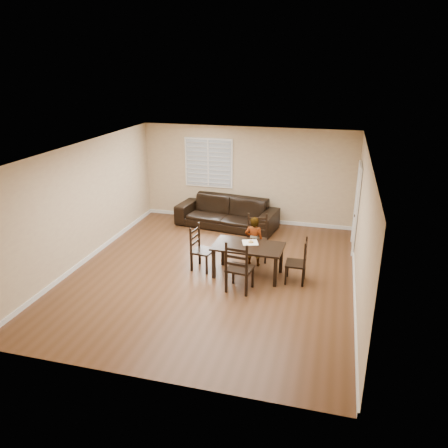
{
  "coord_description": "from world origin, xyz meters",
  "views": [
    {
      "loc": [
        2.44,
        -8.2,
        4.32
      ],
      "look_at": [
        0.15,
        0.45,
        1.0
      ],
      "focal_mm": 35.0,
      "sensor_mm": 36.0,
      "label": 1
    }
  ],
  "objects_px": {
    "chair_near": "(257,238)",
    "chair_far": "(238,270)",
    "dining_table": "(248,249)",
    "chair_right": "(301,263)",
    "child": "(254,241)",
    "sofa": "(227,213)",
    "chair_left": "(198,249)",
    "donut": "(251,242)"
  },
  "relations": [
    {
      "from": "chair_near",
      "to": "chair_far",
      "type": "relative_size",
      "value": 0.98
    },
    {
      "from": "dining_table",
      "to": "chair_far",
      "type": "height_order",
      "value": "chair_far"
    },
    {
      "from": "dining_table",
      "to": "chair_right",
      "type": "xyz_separation_m",
      "value": [
        1.13,
        -0.04,
        -0.17
      ]
    },
    {
      "from": "dining_table",
      "to": "child",
      "type": "distance_m",
      "value": 0.54
    },
    {
      "from": "chair_far",
      "to": "sofa",
      "type": "xyz_separation_m",
      "value": [
        -1.14,
        3.58,
        -0.09
      ]
    },
    {
      "from": "chair_left",
      "to": "child",
      "type": "height_order",
      "value": "child"
    },
    {
      "from": "chair_near",
      "to": "chair_left",
      "type": "height_order",
      "value": "chair_near"
    },
    {
      "from": "dining_table",
      "to": "donut",
      "type": "distance_m",
      "value": 0.2
    },
    {
      "from": "chair_far",
      "to": "sofa",
      "type": "height_order",
      "value": "chair_far"
    },
    {
      "from": "chair_far",
      "to": "chair_right",
      "type": "relative_size",
      "value": 1.13
    },
    {
      "from": "donut",
      "to": "chair_left",
      "type": "bearing_deg",
      "value": -174.63
    },
    {
      "from": "chair_right",
      "to": "sofa",
      "type": "distance_m",
      "value": 3.65
    },
    {
      "from": "chair_far",
      "to": "donut",
      "type": "xyz_separation_m",
      "value": [
        0.07,
        0.97,
        0.23
      ]
    },
    {
      "from": "child",
      "to": "sofa",
      "type": "bearing_deg",
      "value": -59.53
    },
    {
      "from": "chair_far",
      "to": "chair_left",
      "type": "relative_size",
      "value": 1.08
    },
    {
      "from": "chair_left",
      "to": "child",
      "type": "xyz_separation_m",
      "value": [
        1.16,
        0.48,
        0.12
      ]
    },
    {
      "from": "donut",
      "to": "chair_near",
      "type": "bearing_deg",
      "value": 91.1
    },
    {
      "from": "chair_near",
      "to": "chair_far",
      "type": "bearing_deg",
      "value": -101.01
    },
    {
      "from": "sofa",
      "to": "dining_table",
      "type": "bearing_deg",
      "value": -58.5
    },
    {
      "from": "child",
      "to": "sofa",
      "type": "xyz_separation_m",
      "value": [
        -1.2,
        2.24,
        -0.17
      ]
    },
    {
      "from": "chair_left",
      "to": "dining_table",
      "type": "bearing_deg",
      "value": -83.79
    },
    {
      "from": "chair_right",
      "to": "chair_near",
      "type": "bearing_deg",
      "value": -131.91
    },
    {
      "from": "chair_right",
      "to": "chair_far",
      "type": "bearing_deg",
      "value": -57.15
    },
    {
      "from": "chair_near",
      "to": "child",
      "type": "height_order",
      "value": "child"
    },
    {
      "from": "chair_far",
      "to": "child",
      "type": "distance_m",
      "value": 1.35
    },
    {
      "from": "chair_right",
      "to": "sofa",
      "type": "xyz_separation_m",
      "value": [
        -2.32,
        2.81,
        -0.03
      ]
    },
    {
      "from": "dining_table",
      "to": "donut",
      "type": "bearing_deg",
      "value": 83.66
    },
    {
      "from": "chair_far",
      "to": "chair_near",
      "type": "bearing_deg",
      "value": -84.43
    },
    {
      "from": "dining_table",
      "to": "chair_left",
      "type": "bearing_deg",
      "value": 179.25
    },
    {
      "from": "donut",
      "to": "child",
      "type": "bearing_deg",
      "value": 90.77
    },
    {
      "from": "chair_right",
      "to": "child",
      "type": "xyz_separation_m",
      "value": [
        -1.11,
        0.57,
        0.14
      ]
    },
    {
      "from": "chair_right",
      "to": "sofa",
      "type": "relative_size",
      "value": 0.35
    },
    {
      "from": "chair_near",
      "to": "chair_left",
      "type": "distance_m",
      "value": 1.46
    },
    {
      "from": "chair_right",
      "to": "donut",
      "type": "xyz_separation_m",
      "value": [
        -1.11,
        0.2,
        0.28
      ]
    },
    {
      "from": "sofa",
      "to": "chair_left",
      "type": "bearing_deg",
      "value": -80.6
    },
    {
      "from": "chair_left",
      "to": "donut",
      "type": "bearing_deg",
      "value": -75.58
    },
    {
      "from": "chair_near",
      "to": "child",
      "type": "relative_size",
      "value": 0.93
    },
    {
      "from": "child",
      "to": "donut",
      "type": "height_order",
      "value": "child"
    },
    {
      "from": "chair_right",
      "to": "donut",
      "type": "distance_m",
      "value": 1.16
    },
    {
      "from": "chair_left",
      "to": "chair_right",
      "type": "distance_m",
      "value": 2.27
    },
    {
      "from": "dining_table",
      "to": "chair_near",
      "type": "height_order",
      "value": "chair_near"
    },
    {
      "from": "chair_far",
      "to": "dining_table",
      "type": "bearing_deg",
      "value": -85.72
    }
  ]
}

